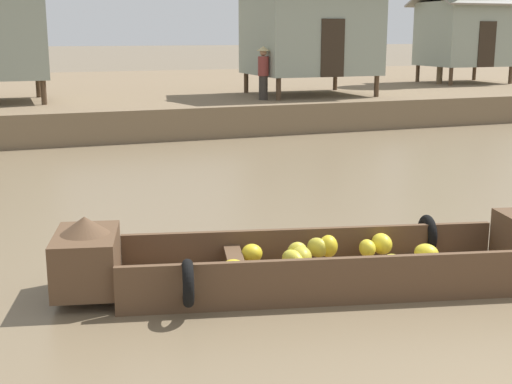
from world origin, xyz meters
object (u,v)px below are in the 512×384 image
at_px(banana_boat, 321,260).
at_px(vendor_person, 263,70).
at_px(stilt_house_mid_right, 310,29).
at_px(stilt_house_right, 466,32).

relative_size(banana_boat, vendor_person, 3.76).
bearing_deg(stilt_house_mid_right, stilt_house_right, 19.64).
relative_size(banana_boat, stilt_house_mid_right, 1.36).
distance_m(stilt_house_mid_right, stilt_house_right, 9.07).
height_order(banana_boat, stilt_house_mid_right, stilt_house_mid_right).
bearing_deg(stilt_house_right, stilt_house_mid_right, -160.36).
bearing_deg(vendor_person, banana_boat, -108.13).
bearing_deg(banana_boat, stilt_house_mid_right, 65.96).
distance_m(stilt_house_mid_right, vendor_person, 2.76).
height_order(stilt_house_right, vendor_person, stilt_house_right).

